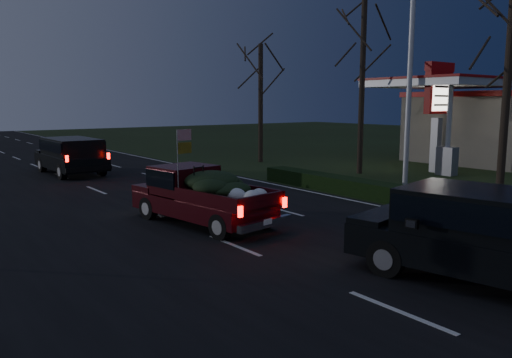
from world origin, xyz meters
TOP-DOWN VIEW (x-y plane):
  - ground at (0.00, 0.00)m, footprint 120.00×120.00m
  - road_asphalt at (0.00, 0.00)m, footprint 14.00×120.00m
  - hedge_row at (7.80, 3.00)m, footprint 1.00×10.00m
  - light_pole at (9.50, 2.00)m, footprint 0.50×0.90m
  - gas_price_pylon at (16.00, 4.99)m, footprint 2.00×0.41m
  - gas_station_building at (24.00, 6.00)m, footprint 10.00×7.00m
  - gas_canopy at (18.00, 6.00)m, footprint 7.10×6.10m
  - bare_tree_near at (11.00, -1.00)m, footprint 3.60×3.60m
  - bare_tree_mid at (12.50, 7.00)m, footprint 3.60×3.60m
  - bare_tree_far at (11.50, 14.00)m, footprint 3.60×3.60m
  - pickup_truck at (0.58, 2.53)m, footprint 2.52×5.01m
  - lead_suv at (0.65, 15.35)m, footprint 2.24×5.17m
  - rear_suv at (2.56, -5.33)m, footprint 3.19×5.58m

SIDE VIEW (x-z plane):
  - ground at x=0.00m, z-range 0.00..0.00m
  - road_asphalt at x=0.00m, z-range 0.00..0.02m
  - hedge_row at x=7.80m, z-range 0.00..0.60m
  - pickup_truck at x=0.58m, z-range -0.32..2.20m
  - lead_suv at x=0.65m, z-range 0.38..1.85m
  - rear_suv at x=2.56m, z-range 0.39..1.90m
  - gas_station_building at x=24.00m, z-range 0.00..4.00m
  - gas_price_pylon at x=16.00m, z-range 0.98..6.56m
  - gas_canopy at x=18.00m, z-range 1.91..6.79m
  - bare_tree_far at x=11.50m, z-range 1.73..8.73m
  - light_pole at x=9.50m, z-range 0.90..10.06m
  - bare_tree_near at x=11.00m, z-range 1.85..9.35m
  - bare_tree_mid at x=12.50m, z-range 2.10..10.60m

